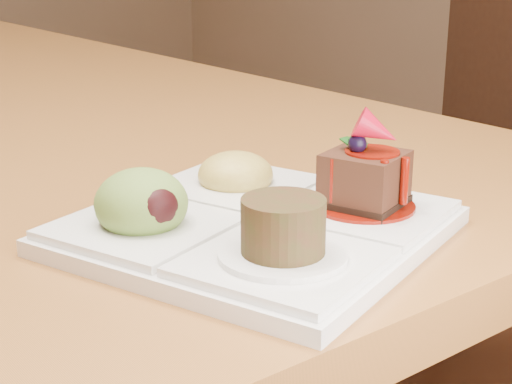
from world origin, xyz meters
TOP-DOWN VIEW (x-y plane):
  - chair_right at (0.99, -0.25)m, footprint 0.56×0.56m
  - sampler_plate at (0.07, -0.75)m, footprint 0.30×0.30m

SIDE VIEW (x-z plane):
  - chair_right at x=0.99m, z-range 0.07..1.09m
  - sampler_plate at x=0.07m, z-range 0.72..0.81m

